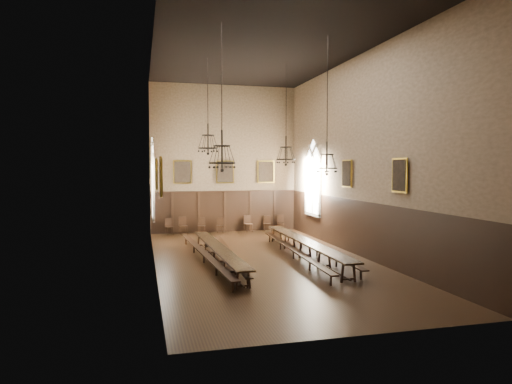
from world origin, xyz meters
name	(u,v)px	position (x,y,z in m)	size (l,w,h in m)	color
floor	(262,261)	(0.00, 0.00, -0.01)	(9.00, 18.00, 0.02)	black
ceiling	(263,47)	(0.00, 0.00, 9.01)	(9.00, 18.00, 0.02)	black
wall_back	(225,159)	(0.00, 9.01, 4.50)	(9.00, 0.02, 9.00)	#8F7658
wall_front	(362,146)	(0.00, -9.01, 4.50)	(9.00, 0.02, 9.00)	#8F7658
wall_left	(154,155)	(-4.51, 0.00, 4.50)	(0.02, 18.00, 9.00)	#8F7658
wall_right	(360,156)	(4.51, 0.00, 4.50)	(0.02, 18.00, 9.00)	#8F7658
wainscot_panelling	(262,231)	(0.00, 0.00, 1.25)	(9.00, 18.00, 2.50)	black
table_left	(219,255)	(-1.94, -0.23, 0.35)	(0.94, 9.03, 0.70)	black
table_right	(305,249)	(1.99, 0.13, 0.39)	(0.79, 9.91, 0.77)	black
bench_left_outer	(204,256)	(-2.51, 0.10, 0.29)	(0.95, 10.24, 0.46)	black
bench_left_inner	(229,255)	(-1.42, 0.09, 0.27)	(0.72, 9.27, 0.42)	black
bench_right_inner	(293,252)	(1.39, -0.03, 0.28)	(0.76, 9.88, 0.44)	black
bench_right_outer	(317,250)	(2.61, 0.26, 0.27)	(0.46, 9.51, 0.43)	black
chair_0	(169,230)	(-3.43, 8.54, 0.29)	(0.52, 0.52, 0.95)	black
chair_1	(183,229)	(-2.61, 8.50, 0.31)	(0.52, 0.52, 1.04)	black
chair_2	(201,229)	(-1.52, 8.56, 0.29)	(0.49, 0.49, 0.95)	black
chair_3	(220,228)	(-0.38, 8.54, 0.27)	(0.47, 0.47, 0.90)	black
chair_5	(248,227)	(1.38, 8.56, 0.30)	(0.52, 0.52, 1.00)	black
chair_6	(267,226)	(2.58, 8.55, 0.29)	(0.53, 0.53, 0.96)	black
chair_7	(281,226)	(3.46, 8.51, 0.30)	(0.52, 0.52, 0.99)	black
chandelier_back_left	(208,142)	(-1.98, 2.35, 5.15)	(0.92, 0.92, 4.29)	black
chandelier_back_right	(286,153)	(1.87, 2.53, 4.67)	(0.93, 0.93, 4.79)	black
chandelier_front_left	(222,154)	(-2.25, -2.93, 4.45)	(0.94, 0.94, 5.02)	black
chandelier_front_right	(327,159)	(1.93, -2.38, 4.32)	(0.82, 0.82, 5.18)	black
portrait_back_0	(182,172)	(-2.60, 8.88, 3.70)	(1.10, 0.12, 1.40)	#B18F2A
portrait_back_1	(225,172)	(0.00, 8.88, 3.70)	(1.10, 0.12, 1.40)	#B18F2A
portrait_back_2	(266,172)	(2.60, 8.88, 3.70)	(1.10, 0.12, 1.40)	#B18F2A
portrait_left_0	(156,174)	(-4.38, 1.00, 3.70)	(0.12, 1.00, 1.30)	#B18F2A
portrait_left_1	(161,177)	(-4.38, -3.50, 3.70)	(0.12, 1.00, 1.30)	#B18F2A
portrait_right_0	(347,174)	(4.38, 1.00, 3.70)	(0.12, 1.00, 1.30)	#B18F2A
portrait_right_1	(400,175)	(4.38, -3.50, 3.70)	(0.12, 1.00, 1.30)	#B18F2A
window_right	(313,178)	(4.43, 5.50, 3.40)	(0.20, 2.20, 4.60)	white
window_left	(153,179)	(-4.43, 5.50, 3.40)	(0.20, 2.20, 4.60)	white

